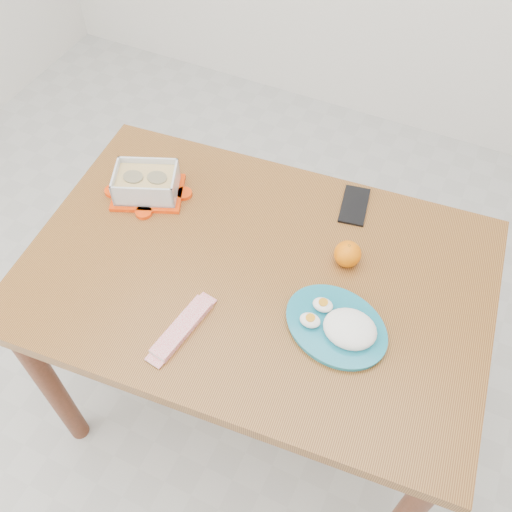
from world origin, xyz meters
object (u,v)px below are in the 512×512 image
at_px(rice_plate, 341,326).
at_px(dining_table, 256,294).
at_px(smartphone, 354,205).
at_px(orange_fruit, 348,254).
at_px(food_container, 146,184).

bearing_deg(rice_plate, dining_table, -178.54).
bearing_deg(smartphone, orange_fruit, -87.13).
bearing_deg(food_container, smartphone, -1.95).
bearing_deg(dining_table, rice_plate, -21.31).
bearing_deg(food_container, orange_fruit, -21.53).
bearing_deg(food_container, dining_table, -38.72).
relative_size(dining_table, rice_plate, 3.91).
relative_size(dining_table, food_container, 5.30).
relative_size(orange_fruit, rice_plate, 0.22).
bearing_deg(orange_fruit, rice_plate, -74.51).
bearing_deg(dining_table, food_container, 158.71).
bearing_deg(rice_plate, smartphone, 122.10).
relative_size(rice_plate, smartphone, 2.26).
distance_m(food_container, orange_fruit, 0.57).
height_order(food_container, orange_fruit, food_container).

